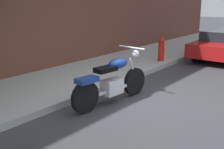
{
  "coord_description": "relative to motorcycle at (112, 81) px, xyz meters",
  "views": [
    {
      "loc": [
        -4.96,
        -2.84,
        2.12
      ],
      "look_at": [
        -0.58,
        0.62,
        0.62
      ],
      "focal_mm": 45.13,
      "sensor_mm": 36.0,
      "label": 1
    }
  ],
  "objects": [
    {
      "name": "fire_hydrant",
      "position": [
        3.78,
        0.92,
        -0.01
      ],
      "size": [
        0.2,
        0.2,
        0.91
      ],
      "color": "red",
      "rests_on": "ground"
    },
    {
      "name": "ground_plane",
      "position": [
        0.58,
        -0.63,
        -0.47
      ],
      "size": [
        60.0,
        60.0,
        0.0
      ],
      "primitive_type": "plane",
      "color": "#38383D"
    },
    {
      "name": "motorcycle",
      "position": [
        0.0,
        0.0,
        0.0
      ],
      "size": [
        2.1,
        0.7,
        1.12
      ],
      "color": "black",
      "rests_on": "ground"
    },
    {
      "name": "sidewalk",
      "position": [
        0.58,
        1.8,
        -0.4
      ],
      "size": [
        23.53,
        2.43,
        0.14
      ],
      "primitive_type": "cube",
      "color": "#A5A5A5",
      "rests_on": "ground"
    }
  ]
}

